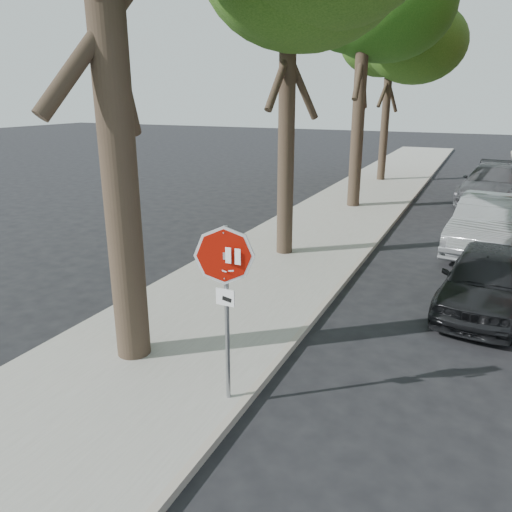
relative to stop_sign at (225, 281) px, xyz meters
The scene contains 8 objects.
ground 2.07m from the stop_sign, ahead, with size 120.00×120.00×0.00m, color black.
sidewalk_left 12.31m from the stop_sign, 98.51° to the left, with size 4.00×55.00×0.12m, color gray.
curb_left 12.17m from the stop_sign, 88.81° to the left, with size 0.12×55.00×0.13m, color #9E9384.
stop_sign is the anchor object (origin of this frame).
tree_far 21.88m from the stop_sign, 95.46° to the left, with size 5.29×4.91×9.33m.
car_a 6.37m from the stop_sign, 58.08° to the left, with size 1.61×4.00×1.36m, color black.
car_b 10.61m from the stop_sign, 71.77° to the left, with size 1.69×4.84×1.60m, color gray.
car_c 18.01m from the stop_sign, 79.42° to the left, with size 2.19×5.37×1.56m, color #505156.
Camera 1 is at (2.33, -5.60, 4.36)m, focal length 35.00 mm.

